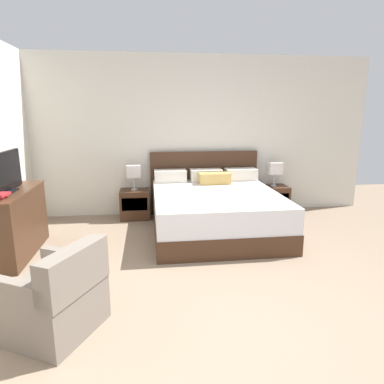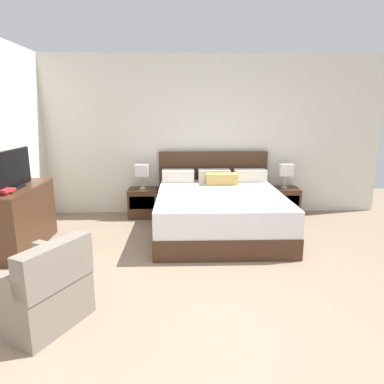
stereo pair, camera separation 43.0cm
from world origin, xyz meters
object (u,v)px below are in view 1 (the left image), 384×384
at_px(table_lamp_right, 275,168).
at_px(tv, 5,173).
at_px(nightstand_left, 135,204).
at_px(bed, 215,209).
at_px(nightstand_right, 273,199).
at_px(table_lamp_left, 134,171).
at_px(dresser, 14,222).
at_px(armchair_by_window, 54,299).

height_order(table_lamp_right, tv, tv).
relative_size(table_lamp_right, tv, 0.46).
relative_size(nightstand_left, table_lamp_right, 1.16).
height_order(bed, nightstand_right, bed).
distance_m(table_lamp_left, dresser, 2.03).
height_order(table_lamp_right, dresser, table_lamp_right).
xyz_separation_m(bed, table_lamp_left, (-1.22, 0.79, 0.47)).
distance_m(bed, dresser, 2.73).
relative_size(table_lamp_left, armchair_by_window, 0.46).
xyz_separation_m(dresser, armchair_by_window, (0.90, -1.68, -0.14)).
bearing_deg(armchair_by_window, tv, 119.22).
distance_m(nightstand_right, table_lamp_left, 2.51).
height_order(table_lamp_left, armchair_by_window, table_lamp_left).
distance_m(nightstand_left, dresser, 2.00).
xyz_separation_m(table_lamp_left, armchair_by_window, (-0.55, -3.06, -0.52)).
height_order(bed, tv, tv).
bearing_deg(bed, table_lamp_left, 147.08).
xyz_separation_m(bed, table_lamp_right, (1.22, 0.79, 0.47)).
height_order(bed, dresser, bed).
relative_size(bed, table_lamp_left, 5.01).
relative_size(nightstand_left, armchair_by_window, 0.53).
bearing_deg(nightstand_right, tv, -159.42).
bearing_deg(tv, table_lamp_right, 20.60).
xyz_separation_m(bed, armchair_by_window, (-1.77, -2.27, -0.05)).
distance_m(dresser, tv, 0.64).
xyz_separation_m(table_lamp_right, dresser, (-3.89, -1.38, -0.38)).
bearing_deg(nightstand_right, bed, -147.10).
xyz_separation_m(nightstand_right, table_lamp_left, (-2.44, 0.00, 0.56)).
xyz_separation_m(bed, dresser, (-2.67, -0.59, 0.09)).
relative_size(dresser, tv, 1.39).
xyz_separation_m(bed, nightstand_left, (-1.22, 0.79, -0.09)).
xyz_separation_m(table_lamp_left, dresser, (-1.44, -1.38, -0.38)).
relative_size(bed, tv, 2.30).
xyz_separation_m(nightstand_right, armchair_by_window, (-2.99, -3.06, 0.04)).
height_order(nightstand_left, nightstand_right, same).
xyz_separation_m(table_lamp_right, armchair_by_window, (-2.99, -3.06, -0.52)).
xyz_separation_m(nightstand_left, dresser, (-1.44, -1.38, 0.18)).
bearing_deg(nightstand_right, table_lamp_right, 90.00).
distance_m(nightstand_right, armchair_by_window, 4.28).
distance_m(nightstand_right, dresser, 4.13).
relative_size(nightstand_right, table_lamp_left, 1.16).
distance_m(bed, nightstand_right, 1.46).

